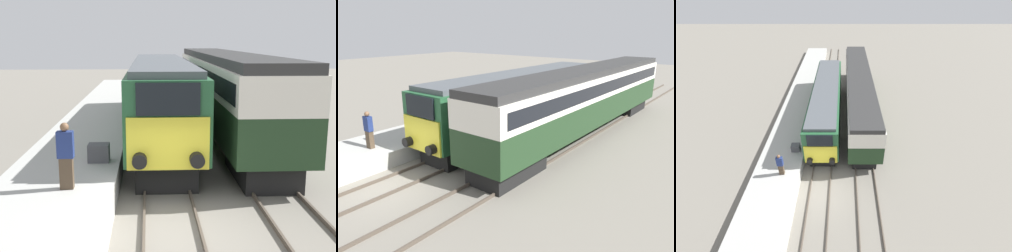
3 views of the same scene
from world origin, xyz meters
The scene contains 8 objects.
ground_plane centered at (0.00, 0.00, 0.00)m, with size 120.00×120.00×0.00m, color slate.
platform_left centered at (-3.30, 8.00, 0.41)m, with size 3.50×50.00×0.81m.
rails_near_track centered at (0.00, 5.00, 0.07)m, with size 1.51×60.00×0.14m.
rails_far_track centered at (3.40, 5.00, 0.07)m, with size 1.50×60.00×0.14m.
locomotive centered at (0.00, 9.69, 2.21)m, with size 2.70×15.70×3.91m.
passenger_carriage centered at (3.40, 11.97, 2.54)m, with size 2.75×20.18×4.18m.
person_on_platform centered at (-2.83, 1.07, 1.75)m, with size 0.44×0.26×1.85m.
luggage_crate centered at (-2.26, 3.68, 1.11)m, with size 0.70×0.56×0.60m.
Camera 3 is at (1.75, -10.51, 13.30)m, focal length 24.00 mm.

